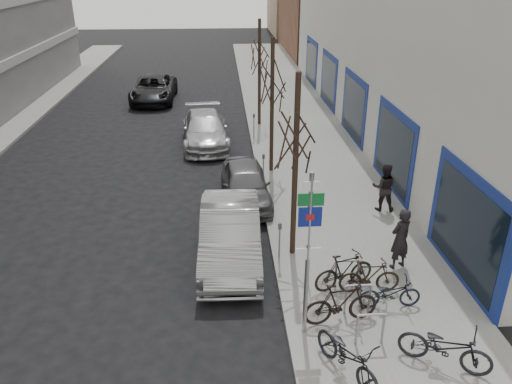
{
  "coord_description": "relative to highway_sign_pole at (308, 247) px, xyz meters",
  "views": [
    {
      "loc": [
        0.63,
        -9.15,
        8.05
      ],
      "look_at": [
        1.54,
        3.87,
        2.0
      ],
      "focal_mm": 35.0,
      "sensor_mm": 36.0,
      "label": 1
    }
  ],
  "objects": [
    {
      "name": "ground",
      "position": [
        -2.4,
        0.01,
        -2.46
      ],
      "size": [
        120.0,
        120.0,
        0.0
      ],
      "primitive_type": "plane",
      "color": "black",
      "rests_on": "ground"
    },
    {
      "name": "sidewalk_east",
      "position": [
        2.1,
        10.01,
        -2.38
      ],
      "size": [
        5.0,
        70.0,
        0.15
      ],
      "primitive_type": "cube",
      "color": "slate",
      "rests_on": "ground"
    },
    {
      "name": "brick_building_far",
      "position": [
        10.6,
        40.01,
        1.54
      ],
      "size": [
        12.0,
        14.0,
        8.0
      ],
      "primitive_type": "cube",
      "color": "brown",
      "rests_on": "ground"
    },
    {
      "name": "highway_sign_pole",
      "position": [
        0.0,
        0.0,
        0.0
      ],
      "size": [
        0.55,
        0.1,
        4.2
      ],
      "color": "gray",
      "rests_on": "ground"
    },
    {
      "name": "bike_rack",
      "position": [
        1.4,
        0.61,
        -1.8
      ],
      "size": [
        0.66,
        2.26,
        0.83
      ],
      "color": "gray",
      "rests_on": "sidewalk_east"
    },
    {
      "name": "tree_near",
      "position": [
        0.2,
        3.51,
        1.65
      ],
      "size": [
        1.8,
        1.8,
        5.5
      ],
      "color": "black",
      "rests_on": "ground"
    },
    {
      "name": "tree_mid",
      "position": [
        0.2,
        10.01,
        1.65
      ],
      "size": [
        1.8,
        1.8,
        5.5
      ],
      "color": "black",
      "rests_on": "ground"
    },
    {
      "name": "tree_far",
      "position": [
        0.2,
        16.51,
        1.65
      ],
      "size": [
        1.8,
        1.8,
        5.5
      ],
      "color": "black",
      "rests_on": "ground"
    },
    {
      "name": "meter_front",
      "position": [
        -0.25,
        3.01,
        -1.54
      ],
      "size": [
        0.1,
        0.08,
        1.27
      ],
      "color": "gray",
      "rests_on": "sidewalk_east"
    },
    {
      "name": "meter_mid",
      "position": [
        -0.25,
        8.51,
        -1.54
      ],
      "size": [
        0.1,
        0.08,
        1.27
      ],
      "color": "gray",
      "rests_on": "sidewalk_east"
    },
    {
      "name": "meter_back",
      "position": [
        -0.25,
        14.01,
        -1.54
      ],
      "size": [
        0.1,
        0.08,
        1.27
      ],
      "color": "gray",
      "rests_on": "sidewalk_east"
    },
    {
      "name": "bike_near_left",
      "position": [
        0.67,
        -1.37,
        -1.72
      ],
      "size": [
        1.4,
        1.98,
        1.18
      ],
      "primitive_type": "imported",
      "rotation": [
        0.0,
        0.0,
        0.48
      ],
      "color": "black",
      "rests_on": "sidewalk_east"
    },
    {
      "name": "bike_near_right",
      "position": [
        0.91,
        0.29,
        -1.75
      ],
      "size": [
        1.91,
        0.8,
        1.12
      ],
      "primitive_type": "imported",
      "rotation": [
        0.0,
        0.0,
        1.71
      ],
      "color": "black",
      "rests_on": "sidewalk_east"
    },
    {
      "name": "bike_mid_curb",
      "position": [
        2.26,
        0.78,
        -1.83
      ],
      "size": [
        1.56,
        0.48,
        0.95
      ],
      "primitive_type": "imported",
      "rotation": [
        0.0,
        0.0,
        1.57
      ],
      "color": "black",
      "rests_on": "sidewalk_east"
    },
    {
      "name": "bike_mid_inner",
      "position": [
        1.31,
        1.68,
        -1.78
      ],
      "size": [
        1.82,
        1.03,
        1.06
      ],
      "primitive_type": "imported",
      "rotation": [
        0.0,
        0.0,
        1.88
      ],
      "color": "black",
      "rests_on": "sidewalk_east"
    },
    {
      "name": "bike_far_curb",
      "position": [
        2.79,
        -1.27,
        -1.72
      ],
      "size": [
        1.99,
        1.45,
        1.19
      ],
      "primitive_type": "imported",
      "rotation": [
        0.0,
        0.0,
        1.07
      ],
      "color": "black",
      "rests_on": "sidewalk_east"
    },
    {
      "name": "bike_far_inner",
      "position": [
        1.92,
        1.42,
        -1.82
      ],
      "size": [
        1.63,
        0.52,
        0.98
      ],
      "primitive_type": "imported",
      "rotation": [
        0.0,
        0.0,
        1.55
      ],
      "color": "black",
      "rests_on": "sidewalk_east"
    },
    {
      "name": "parked_car_front",
      "position": [
        -1.64,
        3.56,
        -1.65
      ],
      "size": [
        1.83,
        4.95,
        1.62
      ],
      "primitive_type": "imported",
      "rotation": [
        0.0,
        0.0,
        -0.02
      ],
      "color": "#95969A",
      "rests_on": "ground"
    },
    {
      "name": "parked_car_mid",
      "position": [
        -1.0,
        7.39,
        -1.75
      ],
      "size": [
        1.86,
        4.24,
        1.42
      ],
      "primitive_type": "imported",
      "rotation": [
        0.0,
        0.0,
        0.04
      ],
      "color": "#55545A",
      "rests_on": "ground"
    },
    {
      "name": "parked_car_back",
      "position": [
        -2.6,
        13.83,
        -1.71
      ],
      "size": [
        2.45,
        5.28,
        1.49
      ],
      "primitive_type": "imported",
      "rotation": [
        0.0,
        0.0,
        0.07
      ],
      "color": "#ABABB0",
      "rests_on": "ground"
    },
    {
      "name": "lane_car",
      "position": [
        -6.01,
        22.4,
        -1.69
      ],
      "size": [
        2.61,
        5.58,
        1.54
      ],
      "primitive_type": "imported",
      "rotation": [
        0.0,
        0.0,
        -0.01
      ],
      "color": "black",
      "rests_on": "ground"
    },
    {
      "name": "pedestrian_near",
      "position": [
        3.06,
        2.55,
        -1.4
      ],
      "size": [
        0.78,
        0.67,
        1.82
      ],
      "primitive_type": "imported",
      "rotation": [
        0.0,
        0.0,
        3.56
      ],
      "color": "black",
      "rests_on": "sidewalk_east"
    },
    {
      "name": "pedestrian_far",
      "position": [
        3.71,
        6.11,
        -1.45
      ],
      "size": [
        0.71,
        0.55,
        1.72
      ],
      "primitive_type": "imported",
      "rotation": [
        0.0,
        0.0,
        2.93
      ],
      "color": "black",
      "rests_on": "sidewalk_east"
    }
  ]
}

